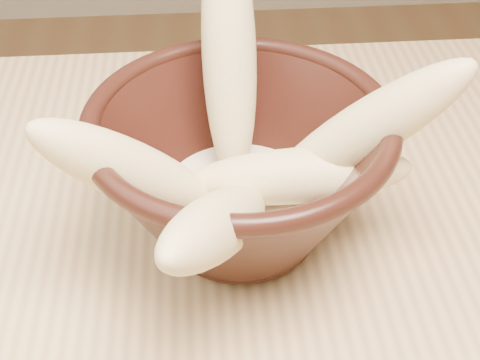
% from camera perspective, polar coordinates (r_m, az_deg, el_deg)
% --- Properties ---
extents(bowl, '(0.21, 0.21, 0.12)m').
position_cam_1_polar(bowl, '(0.47, 0.00, 0.92)').
color(bowl, black).
rests_on(bowl, table).
extents(milk_puddle, '(0.12, 0.12, 0.02)m').
position_cam_1_polar(milk_puddle, '(0.49, 0.00, -1.66)').
color(milk_puddle, beige).
rests_on(milk_puddle, bowl).
extents(banana_upright, '(0.04, 0.13, 0.18)m').
position_cam_1_polar(banana_upright, '(0.49, -0.93, 10.68)').
color(banana_upright, '#D2B67C').
rests_on(banana_upright, bowl).
extents(banana_left, '(0.15, 0.08, 0.13)m').
position_cam_1_polar(banana_left, '(0.43, -9.18, 0.71)').
color(banana_left, '#D2B67C').
rests_on(banana_left, bowl).
extents(banana_right, '(0.15, 0.07, 0.15)m').
position_cam_1_polar(banana_right, '(0.45, 10.46, 4.05)').
color(banana_right, '#D2B67C').
rests_on(banana_right, bowl).
extents(banana_across, '(0.16, 0.05, 0.05)m').
position_cam_1_polar(banana_across, '(0.46, 4.93, 0.36)').
color(banana_across, '#D2B67C').
rests_on(banana_across, bowl).
extents(banana_front, '(0.10, 0.18, 0.13)m').
position_cam_1_polar(banana_front, '(0.40, -1.81, -3.81)').
color(banana_front, '#D2B67C').
rests_on(banana_front, bowl).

